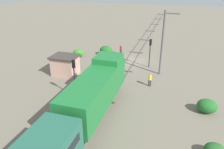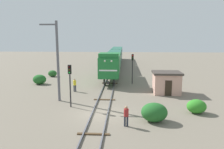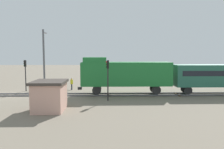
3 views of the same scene
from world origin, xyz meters
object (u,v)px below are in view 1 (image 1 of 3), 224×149
(traffic_signal_near, at_px, (150,48))
(traffic_signal_mid, at_px, (74,72))
(worker_near_track, at_px, (121,49))
(worker_by_signal, at_px, (150,79))
(catenary_mast, at_px, (163,42))
(locomotive, at_px, (97,88))
(relay_hut, at_px, (65,65))

(traffic_signal_near, bearing_deg, traffic_signal_mid, 59.94)
(worker_near_track, xyz_separation_m, worker_by_signal, (-6.60, 10.74, 0.00))
(worker_by_signal, xyz_separation_m, catenary_mast, (-0.86, -4.12, 3.62))
(locomotive, bearing_deg, catenary_mast, -113.89)
(worker_near_track, distance_m, relay_hut, 11.76)
(worker_by_signal, bearing_deg, relay_hut, 143.45)
(locomotive, height_order, relay_hut, locomotive)
(traffic_signal_mid, bearing_deg, locomotive, 148.17)
(worker_by_signal, relative_size, catenary_mast, 0.19)
(traffic_signal_near, relative_size, worker_near_track, 2.54)
(worker_near_track, bearing_deg, traffic_signal_mid, 84.10)
(locomotive, xyz_separation_m, worker_by_signal, (-4.20, -7.30, -1.78))
(traffic_signal_near, relative_size, worker_by_signal, 2.54)
(worker_near_track, bearing_deg, worker_by_signal, 119.28)
(traffic_signal_mid, relative_size, catenary_mast, 0.51)
(worker_by_signal, bearing_deg, traffic_signal_mid, 178.47)
(worker_near_track, relative_size, worker_by_signal, 1.00)
(locomotive, relative_size, catenary_mast, 1.33)
(relay_hut, bearing_deg, worker_near_track, -115.72)
(worker_by_signal, bearing_deg, catenary_mast, 42.43)
(relay_hut, bearing_deg, traffic_signal_near, -150.44)
(worker_near_track, relative_size, relay_hut, 0.49)
(traffic_signal_mid, bearing_deg, traffic_signal_near, -120.06)
(locomotive, relative_size, traffic_signal_near, 2.68)
(catenary_mast, bearing_deg, worker_near_track, -41.57)
(locomotive, height_order, worker_near_track, locomotive)
(locomotive, relative_size, relay_hut, 3.31)
(traffic_signal_mid, xyz_separation_m, catenary_mast, (-8.46, -9.31, 1.51))
(traffic_signal_mid, height_order, catenary_mast, catenary_mast)
(traffic_signal_near, distance_m, traffic_signal_mid, 13.17)
(locomotive, xyz_separation_m, traffic_signal_near, (-3.20, -13.51, 0.22))
(worker_near_track, bearing_deg, traffic_signal_near, 138.80)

